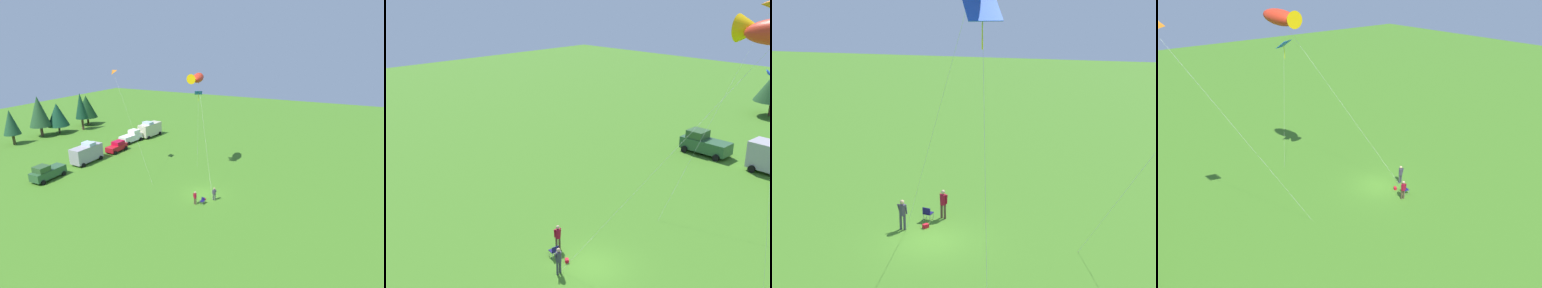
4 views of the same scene
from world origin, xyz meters
TOP-DOWN VIEW (x-y plane):
  - ground_plane at (0.00, 0.00)m, footprint 160.00×160.00m
  - person_kite_flyer at (-0.92, -1.96)m, footprint 0.35×0.59m
  - folding_chair at (-2.39, -1.01)m, footprint 0.55×0.55m
  - person_spectator at (-2.90, -0.22)m, footprint 0.42×0.53m
  - backpack_on_grass at (-1.43, -0.81)m, footprint 0.39×0.36m
  - kite_diamond_blue at (7.73, 4.29)m, footprint 1.50×1.41m

SIDE VIEW (x-z plane):
  - ground_plane at x=0.00m, z-range 0.00..0.00m
  - backpack_on_grass at x=-1.43m, z-range 0.00..0.22m
  - folding_chair at x=-2.39m, z-range 0.08..0.90m
  - person_kite_flyer at x=-0.92m, z-range 0.15..1.89m
  - person_spectator at x=-2.90m, z-range 0.15..1.89m
  - kite_diamond_blue at x=7.73m, z-range 5.58..17.98m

